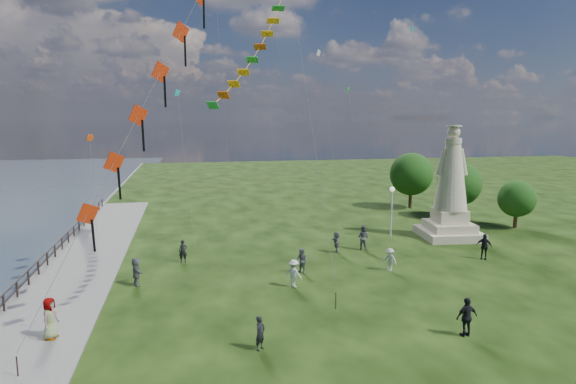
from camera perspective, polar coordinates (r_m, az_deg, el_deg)
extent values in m
cube|color=slate|center=(33.01, -28.65, -10.16)|extent=(0.30, 160.00, 0.60)
cube|color=slate|center=(30.45, -25.18, -10.97)|extent=(5.00, 60.00, 0.10)
cylinder|color=black|center=(29.14, -30.63, -11.33)|extent=(0.11, 0.11, 1.00)
cylinder|color=black|center=(30.93, -29.45, -10.10)|extent=(0.11, 0.11, 1.00)
cylinder|color=black|center=(32.75, -28.40, -9.00)|extent=(0.11, 0.11, 1.00)
cylinder|color=black|center=(34.58, -27.47, -8.02)|extent=(0.11, 0.11, 1.00)
cylinder|color=black|center=(36.44, -26.64, -7.14)|extent=(0.11, 0.11, 1.00)
cylinder|color=black|center=(38.31, -25.89, -6.34)|extent=(0.11, 0.11, 1.00)
cylinder|color=black|center=(40.19, -25.21, -5.61)|extent=(0.11, 0.11, 1.00)
cylinder|color=black|center=(42.08, -24.59, -4.95)|extent=(0.11, 0.11, 1.00)
cylinder|color=black|center=(43.98, -24.03, -4.35)|extent=(0.11, 0.11, 1.00)
cylinder|color=black|center=(45.89, -23.52, -3.79)|extent=(0.11, 0.11, 1.00)
cylinder|color=black|center=(47.81, -23.05, -3.28)|extent=(0.11, 0.11, 1.00)
cylinder|color=black|center=(49.74, -22.61, -2.81)|extent=(0.11, 0.11, 1.00)
cylinder|color=black|center=(51.67, -22.21, -2.37)|extent=(0.11, 0.11, 1.00)
cylinder|color=black|center=(53.60, -21.84, -1.97)|extent=(0.11, 0.11, 1.00)
cylinder|color=black|center=(55.54, -21.49, -1.59)|extent=(0.11, 0.11, 1.00)
cylinder|color=black|center=(57.48, -21.17, -1.24)|extent=(0.11, 0.11, 1.00)
cube|color=black|center=(32.61, -28.46, -8.20)|extent=(0.06, 52.00, 0.06)
cube|color=black|center=(32.73, -28.41, -8.92)|extent=(0.06, 52.00, 0.06)
cube|color=tan|center=(42.57, 18.50, -4.69)|extent=(5.07, 5.07, 0.65)
cube|color=tan|center=(42.43, 18.55, -3.83)|extent=(3.86, 3.86, 0.65)
cube|color=tan|center=(42.25, 18.60, -2.68)|extent=(2.66, 2.66, 1.09)
cylinder|color=tan|center=(41.52, 19.02, 5.76)|extent=(1.45, 1.45, 0.44)
sphere|color=tan|center=(41.49, 19.07, 6.69)|extent=(1.00, 1.00, 1.00)
cylinder|color=tan|center=(41.48, 19.11, 7.42)|extent=(1.20, 1.20, 0.11)
cylinder|color=silver|center=(40.78, 12.15, -2.61)|extent=(0.12, 0.12, 3.99)
sphere|color=white|center=(40.42, 12.25, 0.33)|extent=(0.40, 0.40, 0.40)
cylinder|color=#382314|center=(50.82, 19.54, -1.76)|extent=(0.36, 0.36, 2.12)
sphere|color=#133D10|center=(50.46, 19.68, 0.90)|extent=(4.24, 4.24, 4.24)
cylinder|color=#382314|center=(48.44, 25.35, -2.89)|extent=(0.36, 0.36, 1.65)
sphere|color=#133D10|center=(48.13, 25.49, -0.72)|extent=(3.30, 3.30, 3.30)
cylinder|color=#382314|center=(54.82, 14.29, -0.67)|extent=(0.36, 0.36, 2.34)
sphere|color=#133D10|center=(54.46, 14.40, 2.06)|extent=(4.68, 4.68, 4.68)
imported|color=black|center=(21.57, -3.32, -16.34)|extent=(0.65, 0.64, 1.51)
imported|color=#595960|center=(31.19, 1.65, -8.18)|extent=(0.85, 0.92, 1.62)
imported|color=silver|center=(28.77, 0.69, -9.62)|extent=(1.16, 1.13, 1.66)
imported|color=black|center=(24.08, 20.43, -13.72)|extent=(1.12, 0.64, 1.83)
imported|color=#595960|center=(30.43, -17.54, -8.95)|extent=(1.06, 1.70, 1.71)
imported|color=black|center=(34.23, -12.33, -6.87)|extent=(0.60, 0.41, 1.58)
imported|color=#595960|center=(37.03, 8.88, -5.34)|extent=(1.06, 1.03, 1.89)
imported|color=silver|center=(32.36, 11.97, -7.84)|extent=(1.00, 1.09, 1.52)
imported|color=black|center=(36.89, 22.21, -5.99)|extent=(1.18, 1.12, 1.84)
imported|color=#595960|center=(24.65, -26.37, -13.47)|extent=(0.82, 1.06, 1.91)
imported|color=#595960|center=(36.02, 5.77, -5.93)|extent=(0.78, 1.52, 1.58)
cylinder|color=black|center=(22.16, -29.42, -17.67)|extent=(0.06, 0.06, 0.90)
cube|color=#BB290B|center=(22.22, -22.63, -2.40)|extent=(0.87, 0.64, 1.03)
cube|color=black|center=(22.29, -22.08, -4.83)|extent=(0.10, 0.28, 1.48)
cube|color=#BB290B|center=(22.83, -19.91, 3.32)|extent=(0.87, 0.64, 1.03)
cube|color=black|center=(22.81, -19.37, 0.94)|extent=(0.10, 0.28, 1.48)
cube|color=#BB290B|center=(23.70, -17.32, 8.68)|extent=(0.87, 0.64, 1.03)
cube|color=black|center=(23.60, -16.80, 6.39)|extent=(0.10, 0.28, 1.48)
cube|color=#BB290B|center=(24.81, -14.88, 13.59)|extent=(0.87, 0.64, 1.03)
cube|color=black|center=(24.63, -14.38, 11.43)|extent=(0.10, 0.28, 1.48)
cube|color=#BB290B|center=(26.12, -12.58, 18.02)|extent=(0.87, 0.64, 1.03)
cube|color=black|center=(25.88, -12.10, 16.00)|extent=(0.10, 0.28, 1.48)
cube|color=black|center=(27.31, -9.94, 20.10)|extent=(0.10, 0.28, 1.48)
cylinder|color=black|center=(25.88, 5.68, -12.70)|extent=(0.06, 0.06, 0.90)
cube|color=green|center=(27.28, -1.17, 20.94)|extent=(0.71, 0.64, 0.18)
cube|color=orange|center=(26.43, -1.78, 19.63)|extent=(0.71, 0.66, 0.19)
cube|color=orange|center=(25.59, -2.50, 18.24)|extent=(0.70, 0.68, 0.21)
cube|color=#D4460D|center=(24.77, -3.33, 16.81)|extent=(0.69, 0.69, 0.23)
cube|color=green|center=(23.98, -4.27, 15.37)|extent=(0.68, 0.69, 0.25)
cube|color=orange|center=(23.22, -5.31, 13.95)|extent=(0.66, 0.69, 0.27)
cube|color=orange|center=(22.49, -6.44, 12.60)|extent=(0.64, 0.68, 0.28)
cube|color=#D4460D|center=(21.80, -7.64, 11.32)|extent=(0.62, 0.67, 0.30)
cube|color=green|center=(21.13, -8.91, 10.14)|extent=(0.60, 0.66, 0.31)
cube|color=teal|center=(41.51, -12.99, 11.40)|extent=(0.51, 0.39, 0.57)
cylinder|color=#595959|center=(39.15, -12.01, 2.87)|extent=(1.02, 5.02, 11.92)
cube|color=silver|center=(45.67, 3.65, 16.15)|extent=(0.51, 0.39, 0.57)
cylinder|color=#595959|center=(43.08, 5.09, 6.09)|extent=(1.02, 5.02, 15.73)
cylinder|color=#595959|center=(46.37, 11.34, 9.87)|extent=(1.02, 5.02, 21.76)
cylinder|color=#595959|center=(44.09, -7.73, 12.05)|extent=(1.02, 5.02, 24.86)
cube|color=green|center=(52.15, 7.12, 11.96)|extent=(0.51, 0.39, 0.57)
cylinder|color=#595959|center=(50.00, 8.46, 4.72)|extent=(1.02, 5.02, 12.81)
cube|color=#D4460D|center=(39.93, -22.41, 5.97)|extent=(0.51, 0.39, 0.57)
cylinder|color=#595959|center=(37.78, -21.97, -0.51)|extent=(1.02, 5.01, 8.36)
cylinder|color=#595959|center=(46.37, -1.13, 14.86)|extent=(1.02, 5.02, 29.54)
cube|color=teal|center=(49.09, 14.50, 18.19)|extent=(0.51, 0.39, 0.57)
cylinder|color=#595959|center=(46.39, 16.01, 7.45)|extent=(1.02, 5.02, 18.11)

